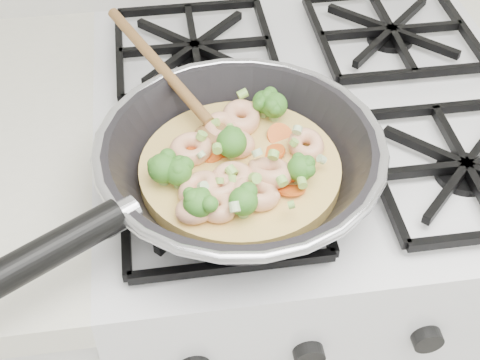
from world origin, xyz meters
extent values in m
cube|color=white|center=(0.00, 1.70, 0.45)|extent=(0.60, 0.60, 0.90)
cube|color=black|center=(0.00, 1.70, 0.91)|extent=(0.56, 0.56, 0.02)
torus|color=#BBBBC3|center=(-0.13, 1.55, 0.98)|extent=(0.33, 0.33, 0.01)
cylinder|color=black|center=(-0.34, 1.43, 0.98)|extent=(0.17, 0.12, 0.03)
cylinder|color=#E6C064|center=(-0.13, 1.55, 0.95)|extent=(0.23, 0.23, 0.02)
ellipsoid|color=brown|center=(-0.15, 1.60, 0.97)|extent=(0.06, 0.06, 0.01)
cylinder|color=brown|center=(-0.21, 1.71, 0.99)|extent=(0.12, 0.21, 0.04)
torus|color=#EDB68C|center=(-0.13, 1.58, 0.97)|extent=(0.06, 0.06, 0.03)
torus|color=#EDB68C|center=(-0.18, 1.51, 0.97)|extent=(0.07, 0.07, 0.03)
torus|color=#EDB68C|center=(-0.18, 1.48, 0.97)|extent=(0.06, 0.06, 0.03)
torus|color=#EDB68C|center=(-0.10, 1.53, 0.97)|extent=(0.08, 0.08, 0.03)
torus|color=#EDB68C|center=(-0.11, 1.62, 0.97)|extent=(0.07, 0.07, 0.03)
torus|color=#EDB68C|center=(-0.14, 1.52, 0.97)|extent=(0.06, 0.06, 0.02)
torus|color=#EDB68C|center=(-0.18, 1.58, 0.97)|extent=(0.07, 0.07, 0.03)
torus|color=#EDB68C|center=(-0.16, 1.48, 0.97)|extent=(0.07, 0.07, 0.02)
torus|color=#EDB68C|center=(-0.05, 1.56, 0.97)|extent=(0.06, 0.06, 0.03)
torus|color=#EDB68C|center=(-0.12, 1.50, 0.97)|extent=(0.07, 0.07, 0.03)
torus|color=#EDB68C|center=(-0.15, 1.51, 0.97)|extent=(0.06, 0.06, 0.03)
torus|color=#EDB68C|center=(-0.14, 1.61, 0.97)|extent=(0.05, 0.05, 0.02)
ellipsoid|color=#42842B|center=(-0.13, 1.48, 0.98)|extent=(0.04, 0.04, 0.03)
ellipsoid|color=#42842B|center=(-0.07, 1.63, 0.98)|extent=(0.04, 0.04, 0.03)
ellipsoid|color=#42842B|center=(-0.08, 1.64, 0.98)|extent=(0.04, 0.04, 0.03)
ellipsoid|color=#42842B|center=(-0.07, 1.52, 0.98)|extent=(0.04, 0.04, 0.03)
ellipsoid|color=#42842B|center=(-0.21, 1.54, 0.98)|extent=(0.04, 0.04, 0.03)
ellipsoid|color=#42842B|center=(-0.13, 1.57, 0.98)|extent=(0.05, 0.05, 0.03)
ellipsoid|color=#42842B|center=(-0.20, 1.53, 0.98)|extent=(0.04, 0.04, 0.03)
ellipsoid|color=#42842B|center=(-0.18, 1.48, 0.98)|extent=(0.04, 0.04, 0.03)
cylinder|color=orange|center=(-0.15, 1.49, 0.96)|extent=(0.04, 0.04, 0.01)
cylinder|color=orange|center=(-0.07, 1.59, 0.96)|extent=(0.04, 0.04, 0.01)
cylinder|color=orange|center=(-0.08, 1.50, 0.96)|extent=(0.04, 0.04, 0.01)
cylinder|color=orange|center=(-0.20, 1.56, 0.96)|extent=(0.05, 0.05, 0.00)
cylinder|color=orange|center=(-0.09, 1.56, 0.96)|extent=(0.03, 0.03, 0.01)
cylinder|color=orange|center=(-0.14, 1.58, 0.96)|extent=(0.03, 0.03, 0.00)
cylinder|color=orange|center=(-0.07, 1.53, 0.96)|extent=(0.04, 0.04, 0.01)
cylinder|color=orange|center=(-0.17, 1.49, 0.96)|extent=(0.04, 0.04, 0.01)
cylinder|color=orange|center=(-0.16, 1.49, 0.96)|extent=(0.03, 0.04, 0.01)
cylinder|color=orange|center=(-0.16, 1.58, 0.96)|extent=(0.03, 0.03, 0.00)
cylinder|color=orange|center=(-0.18, 1.59, 0.96)|extent=(0.04, 0.04, 0.01)
cylinder|color=orange|center=(-0.16, 1.50, 0.96)|extent=(0.04, 0.04, 0.01)
cylinder|color=#B9D697|center=(-0.04, 1.53, 0.97)|extent=(0.01, 0.01, 0.01)
cylinder|color=#B9D697|center=(-0.17, 1.56, 0.97)|extent=(0.01, 0.01, 0.01)
cylinder|color=#89C24D|center=(-0.06, 1.52, 0.98)|extent=(0.01, 0.01, 0.01)
cylinder|color=#89C24D|center=(-0.13, 1.59, 0.98)|extent=(0.01, 0.01, 0.01)
cylinder|color=#89C24D|center=(-0.11, 1.65, 0.98)|extent=(0.01, 0.01, 0.01)
cylinder|color=#B9D697|center=(-0.14, 1.47, 0.98)|extent=(0.01, 0.01, 0.01)
cylinder|color=#B9D697|center=(-0.11, 1.54, 0.98)|extent=(0.01, 0.01, 0.01)
cylinder|color=#89C24D|center=(-0.22, 1.53, 0.98)|extent=(0.01, 0.01, 0.01)
cylinder|color=#B9D697|center=(-0.16, 1.48, 0.97)|extent=(0.01, 0.01, 0.01)
cylinder|color=#89C24D|center=(-0.15, 1.56, 0.98)|extent=(0.01, 0.01, 0.01)
cylinder|color=#89C24D|center=(-0.17, 1.58, 0.98)|extent=(0.01, 0.01, 0.01)
cylinder|color=#89C24D|center=(-0.09, 1.53, 0.98)|extent=(0.01, 0.01, 0.01)
cylinder|color=#89C24D|center=(-0.07, 1.50, 0.97)|extent=(0.01, 0.01, 0.01)
cylinder|color=#89C24D|center=(-0.06, 1.56, 0.98)|extent=(0.01, 0.01, 0.01)
cylinder|color=#B9D697|center=(-0.17, 1.50, 0.98)|extent=(0.01, 0.01, 0.01)
cylinder|color=#89C24D|center=(-0.14, 1.51, 0.97)|extent=(0.01, 0.01, 0.01)
cylinder|color=#89C24D|center=(-0.14, 1.52, 0.98)|extent=(0.01, 0.01, 0.01)
cylinder|color=#89C24D|center=(-0.12, 1.51, 0.98)|extent=(0.01, 0.01, 0.01)
cylinder|color=#89C24D|center=(-0.09, 1.46, 0.98)|extent=(0.01, 0.01, 0.01)
cylinder|color=#B9D697|center=(-0.06, 1.57, 0.98)|extent=(0.01, 0.01, 0.01)
cylinder|color=#89C24D|center=(-0.09, 1.49, 0.98)|extent=(0.01, 0.01, 0.01)
cylinder|color=#89C24D|center=(-0.15, 1.51, 0.98)|extent=(0.01, 0.01, 0.01)
cylinder|color=#89C24D|center=(-0.15, 1.61, 0.97)|extent=(0.01, 0.01, 0.01)
camera|label=1|loc=(-0.21, 1.00, 1.49)|focal=50.91mm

